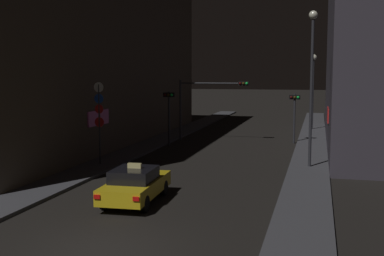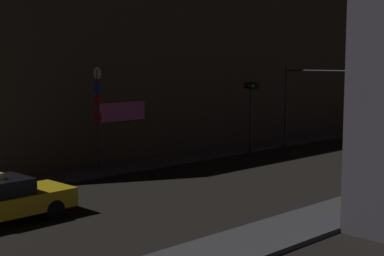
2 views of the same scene
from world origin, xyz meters
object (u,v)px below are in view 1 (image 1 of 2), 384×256
Objects in this scene: traffic_light_overhead at (208,96)px; traffic_light_left_kerb at (169,107)px; traffic_light_right_kerb at (294,108)px; street_lamp_far_block at (313,76)px; sign_pole_left at (99,116)px; street_lamp_near_block at (312,68)px; taxi at (135,184)px.

traffic_light_overhead is 1.38× the size of traffic_light_left_kerb.
street_lamp_far_block is at bearing 82.57° from traffic_light_right_kerb.
traffic_light_right_kerb is 15.83m from sign_pole_left.
taxi is at bearing -126.56° from street_lamp_near_block.
taxi is 19.04m from traffic_light_overhead.
street_lamp_near_block reaches higher than traffic_light_left_kerb.
traffic_light_right_kerb is 9.42m from street_lamp_far_block.
traffic_light_overhead is at bearing 53.78° from traffic_light_left_kerb.
street_lamp_far_block is at bearing 76.90° from taxi.
traffic_light_overhead is (-1.13, 18.80, 2.77)m from taxi.
taxi is 19.90m from traffic_light_right_kerb.
street_lamp_far_block is at bearing 51.33° from traffic_light_left_kerb.
sign_pole_left is (-3.59, -11.94, -0.63)m from traffic_light_overhead.
sign_pole_left is 24.15m from street_lamp_far_block.
traffic_light_right_kerb is (6.49, 0.26, -0.85)m from traffic_light_overhead.
traffic_light_left_kerb is at bearing 102.11° from taxi.
traffic_light_left_kerb is (-2.25, -3.07, -0.71)m from traffic_light_overhead.
sign_pole_left reaches higher than taxi.
street_lamp_far_block reaches higher than sign_pole_left.
traffic_light_right_kerb reaches higher than taxi.
traffic_light_overhead is 12.48m from sign_pole_left.
street_lamp_far_block is (-0.16, 19.09, -0.56)m from street_lamp_near_block.
traffic_light_left_kerb is 16.02m from street_lamp_far_block.
sign_pole_left is 11.92m from street_lamp_near_block.
taxi is 0.54× the size of street_lamp_near_block.
traffic_light_left_kerb is 1.06× the size of traffic_light_right_kerb.
traffic_light_right_kerb is at bearing 2.31° from traffic_light_overhead.
traffic_light_left_kerb is at bearing -159.15° from traffic_light_right_kerb.
traffic_light_overhead is at bearing 93.44° from taxi.
taxi is at bearing -103.10° from street_lamp_far_block.
traffic_light_overhead is 6.55m from traffic_light_right_kerb.
traffic_light_left_kerb is 12.40m from street_lamp_near_block.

